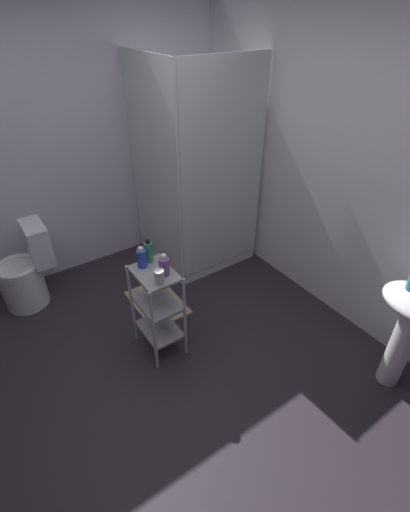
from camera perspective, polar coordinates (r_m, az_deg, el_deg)
ground_plane at (r=2.85m, az=-9.01°, el=-20.14°), size 4.20×4.20×0.02m
wall_back at (r=3.07m, az=21.74°, el=12.16°), size 4.20×0.14×2.50m
wall_left at (r=3.63m, az=-24.73°, el=14.68°), size 0.10×4.20×2.50m
shower_stall at (r=3.80m, az=-1.86°, el=5.58°), size 0.92×0.92×2.00m
toilet at (r=3.65m, az=-25.90°, el=-2.42°), size 0.37×0.49×0.76m
storage_cart at (r=2.80m, az=-7.39°, el=-7.47°), size 0.38×0.28×0.74m
conditioner_bottle_purple at (r=2.54m, az=-6.33°, el=-1.56°), size 0.07×0.07×0.16m
body_wash_bottle_green at (r=2.68m, az=-8.70°, el=0.65°), size 0.06×0.06×0.19m
shampoo_bottle_blue at (r=2.64m, az=-9.78°, el=-0.34°), size 0.07×0.07×0.16m
rinse_cup at (r=2.47m, az=-7.09°, el=-3.28°), size 0.07×0.07×0.11m
bath_mat at (r=3.47m, az=-7.43°, el=-7.14°), size 0.60×0.40×0.02m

